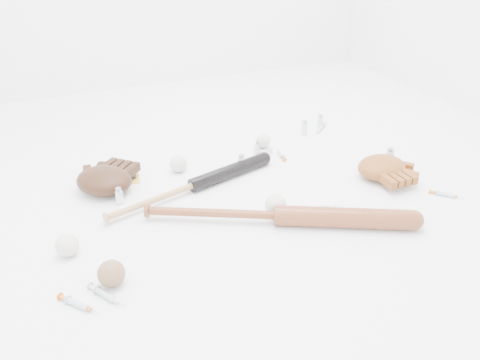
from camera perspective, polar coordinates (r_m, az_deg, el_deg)
name	(u,v)px	position (r m, az deg, el deg)	size (l,w,h in m)	color
bat_dark	(193,185)	(1.87, -5.72, -0.64)	(0.79, 0.06, 0.06)	black
bat_wood	(277,215)	(1.67, 4.59, -4.32)	(1.00, 0.07, 0.07)	brown
glove_dark	(104,180)	(1.93, -16.24, -0.01)	(0.27, 0.27, 0.10)	black
glove_tan	(382,167)	(2.05, 16.91, 1.51)	(0.25, 0.25, 0.09)	brown
trading_card	(130,178)	(2.02, -13.22, 0.25)	(0.07, 0.10, 0.01)	gold
pedestal	(263,151)	(2.16, 2.80, 3.58)	(0.06, 0.06, 0.04)	white
baseball_on_pedestal	(263,141)	(2.14, 2.84, 4.80)	(0.07, 0.07, 0.07)	silver
baseball_left	(67,245)	(1.62, -20.33, -7.49)	(0.07, 0.07, 0.07)	silver
baseball_upper	(178,164)	(2.02, -7.52, 1.98)	(0.07, 0.07, 0.07)	silver
baseball_mid	(276,205)	(1.72, 4.37, -3.00)	(0.08, 0.08, 0.08)	silver
baseball_aged	(111,273)	(1.46, -15.42, -10.93)	(0.08, 0.08, 0.08)	brown
syringe_0	(106,295)	(1.44, -16.07, -13.34)	(0.17, 0.03, 0.02)	#ADBCC6
syringe_1	(327,207)	(1.79, 10.58, -3.28)	(0.14, 0.02, 0.02)	#ADBCC6
syringe_2	(281,154)	(2.16, 4.99, 3.15)	(0.14, 0.02, 0.02)	#ADBCC6
syringe_3	(446,194)	(2.01, 23.77, -1.61)	(0.15, 0.03, 0.02)	#ADBCC6
syringe_4	(320,128)	(2.45, 9.79, 6.23)	(0.16, 0.03, 0.02)	#ADBCC6
syringe_5	(78,304)	(1.44, -19.18, -14.09)	(0.16, 0.03, 0.02)	#ADBCC6
vial_0	(305,128)	(2.37, 7.88, 6.30)	(0.03, 0.03, 0.08)	silver
vial_1	(320,121)	(2.47, 9.73, 7.06)	(0.03, 0.03, 0.07)	silver
vial_2	(241,163)	(2.01, 0.17, 2.11)	(0.03, 0.03, 0.08)	silver
vial_3	(389,157)	(2.15, 17.75, 2.66)	(0.04, 0.04, 0.08)	silver
vial_4	(119,196)	(1.84, -14.50, -1.91)	(0.03, 0.03, 0.07)	silver
vial_5	(258,148)	(2.14, 2.19, 3.87)	(0.03, 0.03, 0.07)	silver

